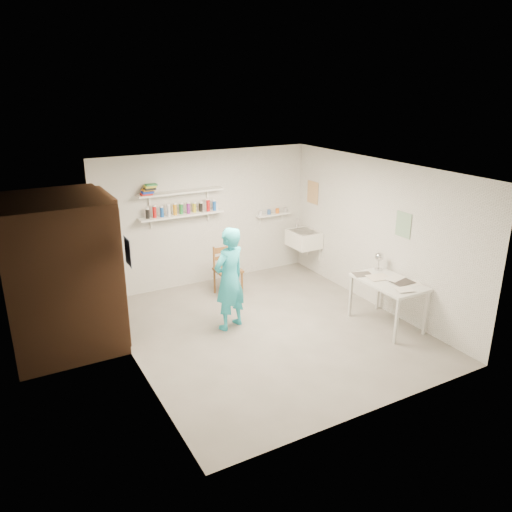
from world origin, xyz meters
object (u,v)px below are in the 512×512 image
belfast_sink (304,239)px  desk_lamp (379,257)px  man (229,279)px  wall_clock (228,257)px  wooden_chair (228,270)px  work_table (387,303)px

belfast_sink → desk_lamp: bearing=-88.0°
belfast_sink → man: bearing=-149.0°
desk_lamp → man: bearing=164.1°
wall_clock → wooden_chair: wall_clock is taller
wall_clock → man: bearing=-130.5°
wall_clock → work_table: (2.03, -1.29, -0.68)m
man → wall_clock: size_ratio=5.56×
belfast_sink → desk_lamp: 2.00m
work_table → desk_lamp: (0.18, 0.43, 0.58)m
belfast_sink → man: 2.58m
man → work_table: 2.40m
wall_clock → desk_lamp: (2.21, -0.86, -0.10)m
desk_lamp → wooden_chair: bearing=135.3°
man → desk_lamp: man is taller
desk_lamp → belfast_sink: bearing=92.0°
wall_clock → work_table: size_ratio=0.26×
work_table → desk_lamp: bearing=67.6°
man → wooden_chair: size_ratio=1.72×
belfast_sink → wooden_chair: wooden_chair is taller
belfast_sink → wall_clock: size_ratio=2.13×
man → wall_clock: man is taller
wall_clock → desk_lamp: bearing=-41.5°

